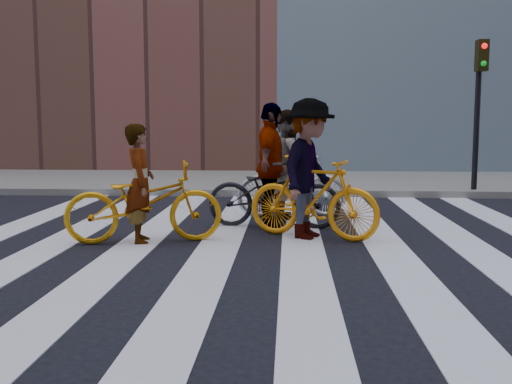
# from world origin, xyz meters

# --- Properties ---
(ground) EXTENTS (100.00, 100.00, 0.00)m
(ground) POSITION_xyz_m (0.00, 0.00, 0.00)
(ground) COLOR black
(ground) RESTS_ON ground
(sidewalk_far) EXTENTS (100.00, 5.00, 0.15)m
(sidewalk_far) POSITION_xyz_m (0.00, 7.50, 0.07)
(sidewalk_far) COLOR gray
(sidewalk_far) RESTS_ON ground
(zebra_crosswalk) EXTENTS (8.25, 10.00, 0.01)m
(zebra_crosswalk) POSITION_xyz_m (0.00, 0.00, 0.01)
(zebra_crosswalk) COLOR silver
(zebra_crosswalk) RESTS_ON ground
(traffic_signal) EXTENTS (0.22, 0.42, 3.33)m
(traffic_signal) POSITION_xyz_m (4.40, 5.32, 2.28)
(traffic_signal) COLOR black
(traffic_signal) RESTS_ON ground
(bike_yellow_left) EXTENTS (2.21, 1.20, 1.10)m
(bike_yellow_left) POSITION_xyz_m (-1.59, 0.10, 0.55)
(bike_yellow_left) COLOR orange
(bike_yellow_left) RESTS_ON ground
(bike_silver_mid) EXTENTS (1.92, 0.72, 1.13)m
(bike_silver_mid) POSITION_xyz_m (0.42, 2.32, 0.56)
(bike_silver_mid) COLOR #B9BDC4
(bike_silver_mid) RESTS_ON ground
(bike_yellow_right) EXTENTS (2.00, 1.32, 1.17)m
(bike_yellow_right) POSITION_xyz_m (0.70, 0.51, 0.58)
(bike_yellow_right) COLOR orange
(bike_yellow_right) RESTS_ON ground
(bike_dark_rear) EXTENTS (2.13, 0.95, 1.08)m
(bike_dark_rear) POSITION_xyz_m (0.13, 1.34, 0.54)
(bike_dark_rear) COLOR black
(bike_dark_rear) RESTS_ON ground
(rider_left) EXTENTS (0.51, 0.66, 1.61)m
(rider_left) POSITION_xyz_m (-1.64, 0.10, 0.80)
(rider_left) COLOR slate
(rider_left) RESTS_ON ground
(rider_mid) EXTENTS (0.78, 0.96, 1.83)m
(rider_mid) POSITION_xyz_m (0.37, 2.32, 0.91)
(rider_mid) COLOR slate
(rider_mid) RESTS_ON ground
(rider_right) EXTENTS (1.19, 1.45, 1.95)m
(rider_right) POSITION_xyz_m (0.65, 0.51, 0.98)
(rider_right) COLOR slate
(rider_right) RESTS_ON ground
(rider_rear) EXTENTS (0.59, 1.17, 1.92)m
(rider_rear) POSITION_xyz_m (0.08, 1.34, 0.96)
(rider_rear) COLOR slate
(rider_rear) RESTS_ON ground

